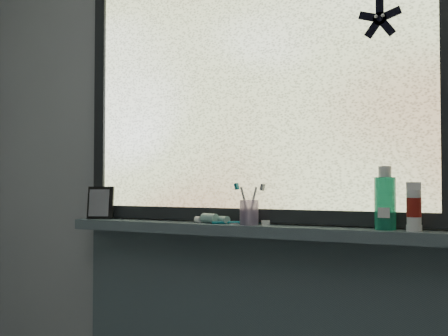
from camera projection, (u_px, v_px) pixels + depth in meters
wall_back at (271, 162)px, 1.86m from camera, size 3.00×0.01×2.50m
windowsill at (264, 231)px, 1.78m from camera, size 1.62×0.14×0.04m
window_pane at (269, 86)px, 1.84m from camera, size 1.50×0.01×1.00m
frame_bottom at (269, 216)px, 1.82m from camera, size 1.60×0.03×0.05m
frame_left at (101, 101)px, 2.17m from camera, size 0.05×0.03×1.10m
frame_mullion at (446, 70)px, 1.58m from camera, size 0.03×0.03×1.00m
starfish_sticker at (380, 19)px, 1.67m from camera, size 0.15×0.02×0.15m
vanity_mirror at (101, 203)px, 2.09m from camera, size 0.12×0.09×0.14m
toothpaste_tube at (215, 218)px, 1.86m from camera, size 0.20×0.12×0.04m
toothbrush_cup at (249, 212)px, 1.79m from camera, size 0.08×0.08×0.09m
toothbrush_lying at (238, 222)px, 1.83m from camera, size 0.21×0.14×0.02m
mouthwash_bottle at (385, 198)px, 1.61m from camera, size 0.07×0.07×0.17m
cream_tube at (414, 205)px, 1.55m from camera, size 0.04×0.04×0.11m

